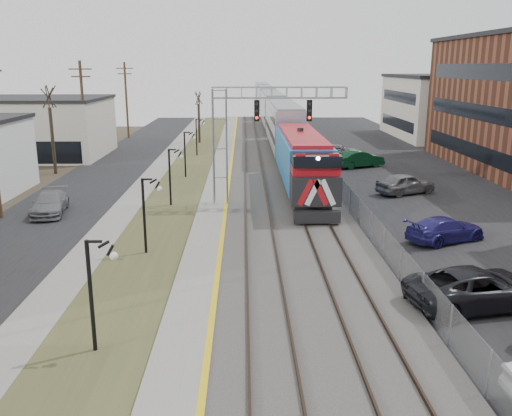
{
  "coord_description": "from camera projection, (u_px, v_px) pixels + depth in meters",
  "views": [
    {
      "loc": [
        1.12,
        -8.81,
        9.45
      ],
      "look_at": [
        1.72,
        17.32,
        2.6
      ],
      "focal_mm": 38.0,
      "sensor_mm": 36.0,
      "label": 1
    }
  ],
  "objects": [
    {
      "name": "street_west",
      "position": [
        91.0,
        185.0,
        44.48
      ],
      "size": [
        7.0,
        120.0,
        0.04
      ],
      "primitive_type": "cube",
      "color": "black",
      "rests_on": "ground"
    },
    {
      "name": "sidewalk",
      "position": [
        145.0,
        184.0,
        44.57
      ],
      "size": [
        2.0,
        120.0,
        0.08
      ],
      "primitive_type": "cube",
      "color": "gray",
      "rests_on": "ground"
    },
    {
      "name": "grass_median",
      "position": [
        182.0,
        184.0,
        44.64
      ],
      "size": [
        4.0,
        120.0,
        0.06
      ],
      "primitive_type": "cube",
      "color": "#424726",
      "rests_on": "ground"
    },
    {
      "name": "platform",
      "position": [
        218.0,
        183.0,
        44.68
      ],
      "size": [
        2.0,
        120.0,
        0.24
      ],
      "primitive_type": "cube",
      "color": "gray",
      "rests_on": "ground"
    },
    {
      "name": "ballast_bed",
      "position": [
        279.0,
        183.0,
        44.8
      ],
      "size": [
        8.0,
        120.0,
        0.2
      ],
      "primitive_type": "cube",
      "color": "#595651",
      "rests_on": "ground"
    },
    {
      "name": "parking_lot",
      "position": [
        422.0,
        183.0,
        45.08
      ],
      "size": [
        16.0,
        120.0,
        0.04
      ],
      "primitive_type": "cube",
      "color": "black",
      "rests_on": "ground"
    },
    {
      "name": "platform_edge",
      "position": [
        229.0,
        181.0,
        44.67
      ],
      "size": [
        0.24,
        120.0,
        0.01
      ],
      "primitive_type": "cube",
      "color": "gold",
      "rests_on": "platform"
    },
    {
      "name": "track_near",
      "position": [
        255.0,
        181.0,
        44.71
      ],
      "size": [
        1.58,
        120.0,
        0.15
      ],
      "color": "#2D2119",
      "rests_on": "ballast_bed"
    },
    {
      "name": "track_far",
      "position": [
        297.0,
        181.0,
        44.79
      ],
      "size": [
        1.58,
        120.0,
        0.15
      ],
      "color": "#2D2119",
      "rests_on": "ballast_bed"
    },
    {
      "name": "train",
      "position": [
        271.0,
        109.0,
        85.96
      ],
      "size": [
        3.0,
        108.65,
        5.33
      ],
      "color": "#1564B1",
      "rests_on": "ground"
    },
    {
      "name": "signal_gantry",
      "position": [
        245.0,
        125.0,
        36.57
      ],
      "size": [
        9.0,
        1.07,
        8.15
      ],
      "color": "gray",
      "rests_on": "ground"
    },
    {
      "name": "lampposts",
      "position": [
        145.0,
        215.0,
        27.98
      ],
      "size": [
        0.14,
        62.14,
        4.0
      ],
      "color": "black",
      "rests_on": "ground"
    },
    {
      "name": "fence",
      "position": [
        329.0,
        174.0,
        44.71
      ],
      "size": [
        0.04,
        120.0,
        1.6
      ],
      "primitive_type": "cube",
      "color": "gray",
      "rests_on": "ground"
    },
    {
      "name": "bare_trees",
      "position": [
        87.0,
        146.0,
        47.56
      ],
      "size": [
        12.3,
        42.3,
        5.95
      ],
      "color": "#382D23",
      "rests_on": "ground"
    },
    {
      "name": "car_lot_c",
      "position": [
        478.0,
        289.0,
        21.69
      ],
      "size": [
        6.22,
        3.8,
        1.61
      ],
      "primitive_type": "imported",
      "rotation": [
        0.0,
        0.0,
        1.78
      ],
      "color": "black",
      "rests_on": "ground"
    },
    {
      "name": "car_lot_d",
      "position": [
        445.0,
        230.0,
        29.94
      ],
      "size": [
        5.09,
        3.69,
        1.37
      ],
      "primitive_type": "imported",
      "rotation": [
        0.0,
        0.0,
        2.0
      ],
      "color": "navy",
      "rests_on": "ground"
    },
    {
      "name": "car_lot_e",
      "position": [
        405.0,
        184.0,
        41.09
      ],
      "size": [
        5.04,
        3.61,
        1.59
      ],
      "primitive_type": "imported",
      "rotation": [
        0.0,
        0.0,
        1.99
      ],
      "color": "slate",
      "rests_on": "ground"
    },
    {
      "name": "car_lot_f",
      "position": [
        359.0,
        159.0,
        51.91
      ],
      "size": [
        5.17,
        3.52,
        1.61
      ],
      "primitive_type": "imported",
      "rotation": [
        0.0,
        0.0,
        1.98
      ],
      "color": "#0B381C",
      "rests_on": "ground"
    },
    {
      "name": "car_street_b",
      "position": [
        50.0,
        204.0,
        35.59
      ],
      "size": [
        2.77,
        5.14,
        1.42
      ],
      "primitive_type": "imported",
      "rotation": [
        0.0,
        0.0,
        0.17
      ],
      "color": "slate",
      "rests_on": "ground"
    },
    {
      "name": "car_lot_g",
      "position": [
        339.0,
        152.0,
        56.27
      ],
      "size": [
        5.65,
        2.71,
        1.55
      ],
      "primitive_type": "imported",
      "rotation": [
        0.0,
        0.0,
        1.59
      ],
      "color": "slate",
      "rests_on": "ground"
    }
  ]
}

